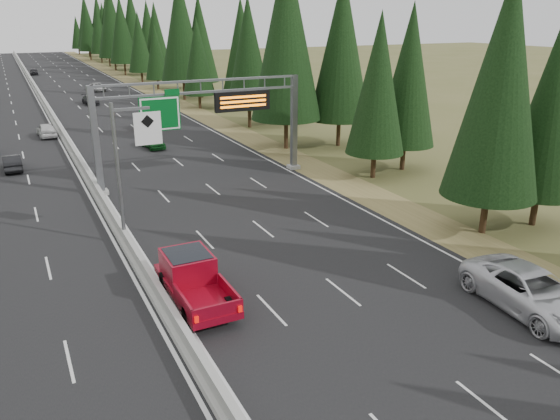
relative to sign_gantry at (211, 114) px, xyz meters
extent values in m
cube|color=black|center=(-8.92, 45.12, -5.23)|extent=(32.00, 260.00, 0.08)
cube|color=olive|center=(8.88, 45.12, -5.24)|extent=(3.60, 260.00, 0.06)
cube|color=gray|center=(-8.92, 45.12, -5.04)|extent=(0.70, 260.00, 0.30)
cube|color=gray|center=(-8.92, 45.12, -4.64)|extent=(0.30, 260.00, 0.60)
cube|color=slate|center=(-8.57, 0.12, -1.29)|extent=(0.45, 0.45, 7.80)
cube|color=gray|center=(-8.57, 0.12, -5.04)|extent=(0.90, 0.90, 0.30)
cube|color=slate|center=(7.28, 0.12, -1.29)|extent=(0.45, 0.45, 7.80)
cube|color=gray|center=(7.28, 0.12, -5.04)|extent=(0.90, 0.90, 0.30)
cube|color=slate|center=(-0.64, 0.12, 2.53)|extent=(15.85, 0.35, 0.16)
cube|color=slate|center=(-0.64, 0.12, 1.69)|extent=(15.85, 0.35, 0.16)
cube|color=#054C19|center=(-3.92, -0.13, 0.36)|extent=(3.00, 0.10, 2.50)
cube|color=silver|center=(-3.92, -0.19, 0.36)|extent=(2.85, 0.02, 2.35)
cube|color=#054C19|center=(-2.92, -0.13, 1.86)|extent=(1.10, 0.10, 0.45)
cube|color=black|center=(2.58, -0.18, 0.86)|extent=(4.50, 0.40, 1.50)
cube|color=orange|center=(2.58, -0.40, 1.21)|extent=(3.80, 0.02, 0.18)
cube|color=orange|center=(2.58, -0.40, 0.86)|extent=(3.80, 0.02, 0.18)
cube|color=orange|center=(2.58, -0.40, 0.51)|extent=(3.80, 0.02, 0.18)
cylinder|color=slate|center=(-8.92, -9.88, -1.19)|extent=(0.20, 0.20, 8.00)
cube|color=gray|center=(-8.92, -9.88, -5.09)|extent=(0.50, 0.50, 0.20)
cube|color=slate|center=(-7.92, -9.88, 2.41)|extent=(2.00, 0.15, 0.15)
cube|color=silver|center=(-7.12, -10.00, 1.31)|extent=(1.50, 0.06, 1.80)
cylinder|color=black|center=(10.71, -17.73, -4.05)|extent=(0.40, 0.40, 2.44)
cone|color=black|center=(10.71, -17.73, 3.57)|extent=(5.49, 5.49, 12.80)
cylinder|color=black|center=(14.62, -18.09, -4.25)|extent=(0.40, 0.40, 2.04)
cone|color=black|center=(14.62, -18.09, 2.12)|extent=(4.59, 4.59, 10.71)
cylinder|color=black|center=(11.87, -4.93, -4.24)|extent=(0.40, 0.40, 2.06)
cone|color=black|center=(11.87, -4.93, 2.19)|extent=(4.63, 4.63, 10.80)
cylinder|color=black|center=(15.56, -4.02, -4.19)|extent=(0.40, 0.40, 2.17)
cone|color=black|center=(15.56, -4.02, 2.59)|extent=(4.87, 4.87, 11.37)
cylinder|color=black|center=(10.16, 7.15, -3.78)|extent=(0.40, 0.40, 2.99)
cone|color=black|center=(10.16, 7.15, 5.55)|extent=(6.72, 6.72, 15.67)
cylinder|color=black|center=(15.51, 6.10, -3.94)|extent=(0.40, 0.40, 2.65)
cone|color=black|center=(15.51, 6.10, 4.33)|extent=(5.96, 5.96, 13.90)
cylinder|color=black|center=(11.33, 18.79, -4.10)|extent=(0.40, 0.40, 2.33)
cone|color=black|center=(11.33, 18.79, 3.19)|extent=(5.25, 5.25, 12.25)
cylinder|color=black|center=(15.74, 19.12, -4.03)|extent=(0.40, 0.40, 2.47)
cone|color=black|center=(15.74, 19.12, 3.70)|extent=(5.57, 5.57, 12.99)
cylinder|color=black|center=(10.47, 34.26, -4.29)|extent=(0.40, 0.40, 1.97)
cone|color=black|center=(10.47, 34.26, 1.86)|extent=(4.43, 4.43, 10.33)
cylinder|color=black|center=(15.92, 31.84, -4.09)|extent=(0.40, 0.40, 2.37)
cone|color=black|center=(15.92, 31.84, 3.31)|extent=(5.32, 5.32, 12.42)
cylinder|color=black|center=(11.14, 43.73, -3.80)|extent=(0.40, 0.40, 2.94)
cone|color=black|center=(11.14, 43.73, 5.39)|extent=(6.62, 6.62, 15.44)
cylinder|color=black|center=(14.34, 44.72, -4.03)|extent=(0.40, 0.40, 2.49)
cone|color=black|center=(14.34, 44.72, 3.74)|extent=(5.59, 5.59, 13.05)
cylinder|color=black|center=(10.62, 57.64, -4.38)|extent=(0.40, 0.40, 1.78)
cone|color=black|center=(10.62, 57.64, 1.19)|extent=(4.01, 4.01, 9.36)
cylinder|color=black|center=(15.37, 56.85, -4.35)|extent=(0.40, 0.40, 1.84)
cone|color=black|center=(15.37, 56.85, 1.39)|extent=(4.13, 4.13, 9.64)
cylinder|color=black|center=(10.42, 68.73, -4.22)|extent=(0.40, 0.40, 2.10)
cone|color=black|center=(10.42, 68.73, 2.34)|extent=(4.72, 4.72, 11.02)
cylinder|color=black|center=(14.21, 71.01, -4.07)|extent=(0.40, 0.40, 2.39)
cone|color=black|center=(14.21, 71.01, 3.39)|extent=(5.38, 5.38, 12.54)
cylinder|color=black|center=(10.35, 84.21, -3.96)|extent=(0.40, 0.40, 2.61)
cone|color=black|center=(10.35, 84.21, 4.20)|extent=(5.88, 5.88, 13.72)
cylinder|color=black|center=(15.70, 83.14, -4.03)|extent=(0.40, 0.40, 2.48)
cone|color=black|center=(15.70, 83.14, 3.73)|extent=(5.58, 5.58, 13.03)
cylinder|color=black|center=(10.56, 96.34, -3.76)|extent=(0.40, 0.40, 3.02)
cone|color=black|center=(10.56, 96.34, 5.68)|extent=(6.79, 6.79, 15.85)
cylinder|color=black|center=(15.07, 95.50, -3.83)|extent=(0.40, 0.40, 2.88)
cone|color=black|center=(15.07, 95.50, 5.18)|extent=(6.49, 6.49, 15.13)
cylinder|color=black|center=(11.41, 108.56, -4.14)|extent=(0.40, 0.40, 2.25)
cone|color=black|center=(11.41, 108.56, 2.89)|extent=(5.07, 5.07, 11.82)
cylinder|color=black|center=(15.35, 108.90, -4.20)|extent=(0.40, 0.40, 2.13)
cone|color=black|center=(15.35, 108.90, 2.46)|extent=(4.80, 4.80, 11.19)
cylinder|color=black|center=(11.59, 121.70, -4.05)|extent=(0.40, 0.40, 2.44)
cone|color=black|center=(11.59, 121.70, 3.58)|extent=(5.49, 5.49, 12.82)
cylinder|color=black|center=(14.17, 121.69, -3.84)|extent=(0.40, 0.40, 2.85)
cone|color=black|center=(14.17, 121.69, 5.08)|extent=(6.42, 6.42, 14.98)
cylinder|color=black|center=(10.17, 131.82, -3.97)|extent=(0.40, 0.40, 2.59)
cone|color=black|center=(10.17, 131.82, 4.13)|extent=(5.83, 5.83, 13.61)
cylinder|color=black|center=(14.68, 131.99, -3.99)|extent=(0.40, 0.40, 2.55)
cone|color=black|center=(14.68, 131.99, 3.99)|extent=(5.74, 5.74, 13.40)
cylinder|color=black|center=(11.87, 145.97, -3.80)|extent=(0.40, 0.40, 2.93)
cone|color=black|center=(11.87, 145.97, 5.35)|extent=(6.59, 6.59, 15.38)
cylinder|color=black|center=(15.48, 145.48, -3.81)|extent=(0.40, 0.40, 2.92)
cone|color=black|center=(15.48, 145.48, 5.33)|extent=(6.58, 6.58, 15.35)
cylinder|color=black|center=(10.33, 157.84, -4.29)|extent=(0.40, 0.40, 1.96)
cone|color=black|center=(10.33, 157.84, 1.84)|extent=(4.41, 4.41, 10.29)
cylinder|color=black|center=(14.25, 158.81, -4.37)|extent=(0.40, 0.40, 1.80)
cone|color=black|center=(14.25, 158.81, 1.27)|extent=(4.06, 4.06, 9.47)
imported|color=silver|center=(5.58, -25.46, -4.27)|extent=(3.57, 6.84, 1.84)
cylinder|color=black|center=(-8.35, -20.01, -4.75)|extent=(0.33, 0.88, 0.88)
cylinder|color=black|center=(-6.48, -20.01, -4.75)|extent=(0.33, 0.88, 0.88)
cylinder|color=black|center=(-8.35, -16.37, -4.75)|extent=(0.33, 0.88, 0.88)
cylinder|color=black|center=(-6.48, -16.37, -4.75)|extent=(0.33, 0.88, 0.88)
cube|color=maroon|center=(-7.42, -18.14, -4.58)|extent=(2.21, 6.18, 0.33)
cube|color=maroon|center=(-7.42, -17.14, -3.81)|extent=(2.10, 2.43, 1.21)
cube|color=black|center=(-7.42, -17.14, -3.48)|extent=(1.87, 2.10, 0.61)
cube|color=maroon|center=(-8.46, -19.79, -4.20)|extent=(0.11, 2.65, 0.66)
cube|color=maroon|center=(-6.37, -19.79, -4.20)|extent=(0.11, 2.65, 0.66)
cube|color=maroon|center=(-7.42, -21.11, -4.20)|extent=(2.21, 0.11, 0.66)
imported|color=#12501B|center=(-1.55, 13.02, -4.53)|extent=(1.94, 3.99, 1.31)
imported|color=#561C0C|center=(0.05, 22.40, -4.48)|extent=(1.79, 4.37, 1.41)
imported|color=black|center=(-2.78, 44.72, -4.54)|extent=(2.09, 4.55, 1.29)
imported|color=silver|center=(0.65, 59.91, -4.52)|extent=(2.46, 4.89, 1.33)
imported|color=black|center=(-7.42, 93.92, -4.50)|extent=(1.88, 4.14, 1.38)
imported|color=black|center=(-14.15, 10.19, -4.53)|extent=(1.52, 4.06, 1.33)
imported|color=silver|center=(-10.42, 23.29, -4.44)|extent=(1.97, 4.48, 1.50)
camera|label=1|loc=(-13.82, -39.62, 7.15)|focal=35.00mm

